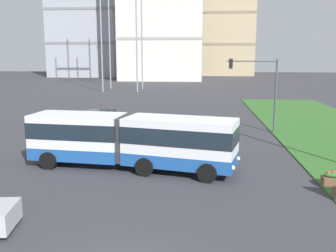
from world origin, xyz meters
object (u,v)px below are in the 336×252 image
car_white_van (102,120)px  traffic_light_far_right (260,82)px  articulated_bus (131,140)px  apartment_tower_westcentre (162,1)px  flower_planter_3 (334,179)px

car_white_van → traffic_light_far_right: traffic_light_far_right is taller
articulated_bus → apartment_tower_westcentre: 78.69m
flower_planter_3 → traffic_light_far_right: (-1.72, 13.18, 3.73)m
flower_planter_3 → apartment_tower_westcentre: size_ratio=0.03×
articulated_bus → flower_planter_3: bearing=-12.6°
car_white_van → traffic_light_far_right: 13.74m
articulated_bus → flower_planter_3: (10.40, -2.32, -1.23)m
traffic_light_far_right → apartment_tower_westcentre: apartment_tower_westcentre is taller
car_white_van → traffic_light_far_right: size_ratio=0.74×
articulated_bus → traffic_light_far_right: size_ratio=1.99×
apartment_tower_westcentre → car_white_van: bearing=-89.2°
flower_planter_3 → traffic_light_far_right: traffic_light_far_right is taller
articulated_bus → flower_planter_3: 10.72m
apartment_tower_westcentre → articulated_bus: bearing=-85.9°
flower_planter_3 → apartment_tower_westcentre: 82.59m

